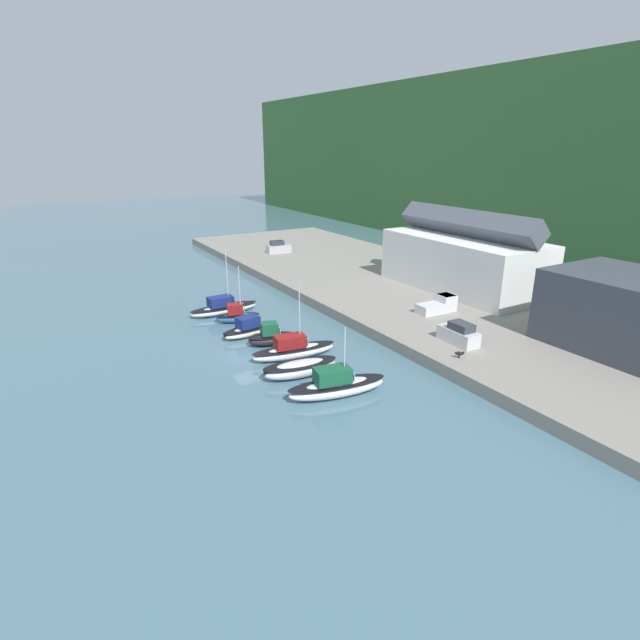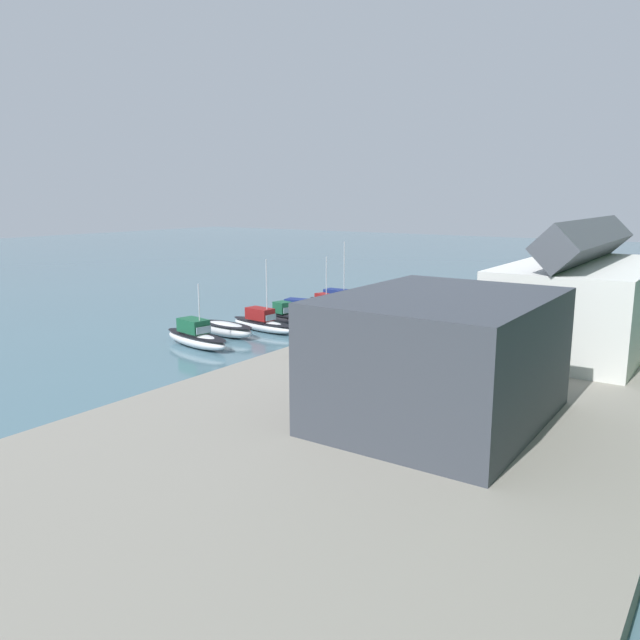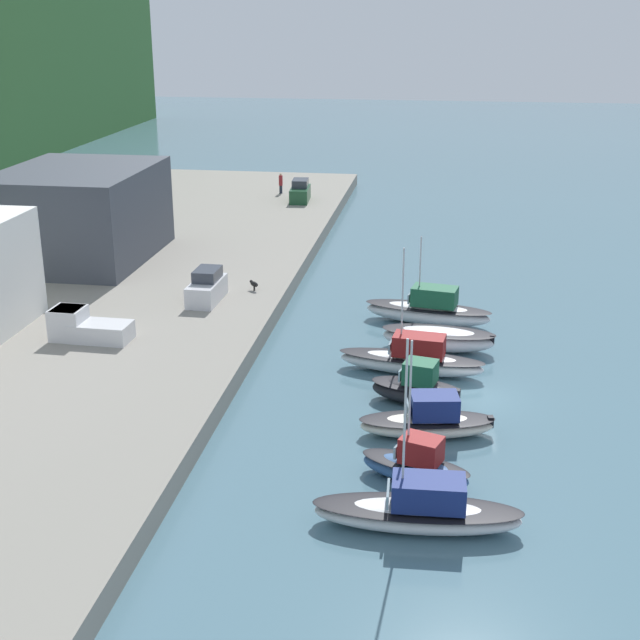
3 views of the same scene
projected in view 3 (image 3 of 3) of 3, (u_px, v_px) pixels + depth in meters
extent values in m
plane|color=slate|center=(476.00, 398.00, 48.00)|extent=(320.00, 320.00, 0.00)
cube|color=#3D424C|center=(80.00, 214.00, 69.00)|extent=(13.78, 10.61, 7.03)
cube|color=slate|center=(145.00, 216.00, 68.27)|extent=(13.09, 0.10, 4.22)
ellipsoid|color=silver|center=(417.00, 516.00, 35.95)|extent=(2.56, 8.44, 1.06)
ellipsoid|color=black|center=(417.00, 508.00, 35.83)|extent=(2.66, 8.61, 0.12)
cube|color=navy|center=(429.00, 492.00, 35.53)|extent=(1.80, 2.99, 1.17)
cube|color=#8CA5B2|center=(388.00, 494.00, 35.76)|extent=(1.52, 0.16, 0.58)
cylinder|color=silver|center=(405.00, 424.00, 34.65)|extent=(0.10, 0.10, 7.10)
ellipsoid|color=#33568E|center=(415.00, 471.00, 39.47)|extent=(3.30, 5.28, 1.04)
ellipsoid|color=black|center=(415.00, 463.00, 39.35)|extent=(3.39, 5.39, 0.12)
cube|color=maroon|center=(421.00, 450.00, 38.99)|extent=(1.81, 2.08, 1.16)
cube|color=#8CA5B2|center=(400.00, 448.00, 39.50)|extent=(1.13, 0.48, 0.58)
cylinder|color=silver|center=(410.00, 401.00, 38.53)|extent=(0.10, 0.10, 5.60)
ellipsoid|color=white|center=(427.00, 426.00, 43.74)|extent=(3.17, 6.82, 1.00)
ellipsoid|color=black|center=(427.00, 419.00, 43.62)|extent=(3.27, 6.96, 0.12)
cube|color=navy|center=(434.00, 406.00, 43.38)|extent=(1.95, 2.53, 1.15)
cube|color=#8CA5B2|center=(408.00, 409.00, 43.42)|extent=(1.43, 0.33, 0.58)
cube|color=black|center=(490.00, 422.00, 43.72)|extent=(0.40, 0.33, 0.56)
ellipsoid|color=black|center=(415.00, 392.00, 47.27)|extent=(2.92, 5.05, 1.20)
ellipsoid|color=black|center=(416.00, 385.00, 47.13)|extent=(3.01, 5.16, 0.12)
cube|color=#195638|center=(420.00, 372.00, 46.79)|extent=(1.77, 1.93, 1.20)
cube|color=#8CA5B2|center=(402.00, 373.00, 47.18)|extent=(1.29, 0.38, 0.60)
cube|color=black|center=(457.00, 394.00, 46.43)|extent=(0.41, 0.35, 0.56)
ellipsoid|color=white|center=(411.00, 364.00, 51.12)|extent=(2.99, 8.47, 1.15)
ellipsoid|color=black|center=(411.00, 357.00, 50.99)|extent=(3.09, 8.65, 0.12)
cube|color=maroon|center=(419.00, 345.00, 50.63)|extent=(1.86, 3.06, 1.19)
cube|color=#8CA5B2|center=(391.00, 346.00, 51.09)|extent=(1.38, 0.26, 0.59)
cylinder|color=silver|center=(402.00, 302.00, 50.04)|extent=(0.10, 0.10, 6.23)
ellipsoid|color=silver|center=(438.00, 339.00, 54.53)|extent=(3.03, 7.03, 1.41)
ellipsoid|color=black|center=(439.00, 331.00, 54.37)|extent=(3.14, 7.18, 0.12)
cube|color=black|center=(492.00, 339.00, 53.70)|extent=(0.39, 0.31, 0.56)
ellipsoid|color=white|center=(428.00, 314.00, 59.13)|extent=(3.66, 8.58, 1.32)
ellipsoid|color=black|center=(428.00, 307.00, 58.98)|extent=(3.78, 8.76, 0.12)
cube|color=#195638|center=(435.00, 296.00, 58.59)|extent=(2.17, 3.16, 1.23)
cube|color=#8CA5B2|center=(411.00, 296.00, 59.12)|extent=(1.52, 0.36, 0.61)
cylinder|color=silver|center=(420.00, 270.00, 58.34)|extent=(0.10, 0.10, 4.56)
cube|color=#1E4C2D|center=(300.00, 194.00, 90.22)|extent=(4.31, 2.08, 1.40)
cube|color=#333842|center=(300.00, 183.00, 90.16)|extent=(2.41, 1.68, 0.76)
cube|color=silver|center=(207.00, 291.00, 59.64)|extent=(4.24, 1.89, 1.40)
cube|color=#333842|center=(207.00, 274.00, 59.57)|extent=(2.34, 1.58, 0.76)
cube|color=silver|center=(101.00, 332.00, 52.64)|extent=(2.12, 3.58, 1.10)
cube|color=silver|center=(69.00, 323.00, 52.85)|extent=(1.96, 1.95, 1.90)
cube|color=#2D333D|center=(68.00, 312.00, 52.62)|extent=(1.86, 1.68, 0.50)
cylinder|color=#232838|center=(281.00, 189.00, 93.97)|extent=(0.32, 0.32, 0.85)
cylinder|color=maroon|center=(281.00, 180.00, 93.65)|extent=(0.40, 0.40, 1.05)
sphere|color=tan|center=(281.00, 174.00, 93.43)|extent=(0.24, 0.24, 0.24)
cylinder|color=black|center=(254.00, 288.00, 62.04)|extent=(0.12, 0.12, 0.28)
ellipsoid|color=black|center=(254.00, 284.00, 61.93)|extent=(0.76, 0.80, 0.36)
sphere|color=black|center=(251.00, 281.00, 62.16)|extent=(0.22, 0.22, 0.22)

